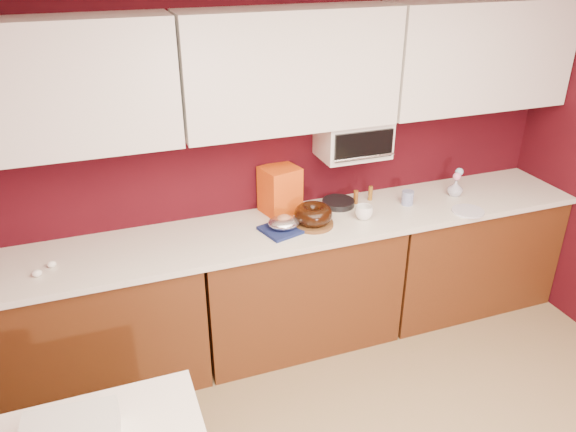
% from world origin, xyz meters
% --- Properties ---
extents(wall_back, '(4.00, 0.02, 2.50)m').
position_xyz_m(wall_back, '(0.00, 2.25, 1.25)').
color(wall_back, '#3D080F').
rests_on(wall_back, floor).
extents(base_cabinet_left, '(1.31, 0.58, 0.86)m').
position_xyz_m(base_cabinet_left, '(-1.33, 1.94, 0.43)').
color(base_cabinet_left, '#532910').
rests_on(base_cabinet_left, floor).
extents(base_cabinet_center, '(1.31, 0.58, 0.86)m').
position_xyz_m(base_cabinet_center, '(0.00, 1.94, 0.43)').
color(base_cabinet_center, '#532910').
rests_on(base_cabinet_center, floor).
extents(base_cabinet_right, '(1.31, 0.58, 0.86)m').
position_xyz_m(base_cabinet_right, '(1.33, 1.94, 0.43)').
color(base_cabinet_right, '#532910').
rests_on(base_cabinet_right, floor).
extents(countertop, '(4.00, 0.62, 0.04)m').
position_xyz_m(countertop, '(0.00, 1.94, 0.88)').
color(countertop, silver).
rests_on(countertop, base_cabinet_center).
extents(upper_cabinet_left, '(1.31, 0.33, 0.70)m').
position_xyz_m(upper_cabinet_left, '(-1.33, 2.08, 1.85)').
color(upper_cabinet_left, white).
rests_on(upper_cabinet_left, wall_back).
extents(upper_cabinet_center, '(1.31, 0.33, 0.70)m').
position_xyz_m(upper_cabinet_center, '(0.00, 2.08, 1.85)').
color(upper_cabinet_center, white).
rests_on(upper_cabinet_center, wall_back).
extents(upper_cabinet_right, '(1.31, 0.33, 0.70)m').
position_xyz_m(upper_cabinet_right, '(1.33, 2.08, 1.85)').
color(upper_cabinet_right, white).
rests_on(upper_cabinet_right, wall_back).
extents(toaster_oven, '(0.45, 0.30, 0.25)m').
position_xyz_m(toaster_oven, '(0.45, 2.10, 1.38)').
color(toaster_oven, white).
rests_on(toaster_oven, upper_cabinet_center).
extents(toaster_oven_door, '(0.40, 0.02, 0.18)m').
position_xyz_m(toaster_oven_door, '(0.45, 1.94, 1.38)').
color(toaster_oven_door, black).
rests_on(toaster_oven_door, toaster_oven).
extents(toaster_oven_handle, '(0.42, 0.02, 0.02)m').
position_xyz_m(toaster_oven_handle, '(0.45, 1.93, 1.30)').
color(toaster_oven_handle, silver).
rests_on(toaster_oven_handle, toaster_oven).
extents(cake_base, '(0.29, 0.29, 0.02)m').
position_xyz_m(cake_base, '(0.09, 1.89, 0.91)').
color(cake_base, brown).
rests_on(cake_base, countertop).
extents(bundt_cake, '(0.27, 0.27, 0.10)m').
position_xyz_m(bundt_cake, '(0.09, 1.89, 0.98)').
color(bundt_cake, black).
rests_on(bundt_cake, cake_base).
extents(navy_towel, '(0.32, 0.29, 0.02)m').
position_xyz_m(navy_towel, '(-0.11, 1.89, 0.91)').
color(navy_towel, navy).
rests_on(navy_towel, countertop).
extents(foil_ham_nest, '(0.23, 0.20, 0.07)m').
position_xyz_m(foil_ham_nest, '(-0.11, 1.89, 0.96)').
color(foil_ham_nest, white).
rests_on(foil_ham_nest, navy_towel).
extents(roasted_ham, '(0.10, 0.09, 0.06)m').
position_xyz_m(roasted_ham, '(-0.11, 1.89, 0.98)').
color(roasted_ham, '#B87754').
rests_on(roasted_ham, foil_ham_nest).
extents(pandoro_box, '(0.27, 0.26, 0.31)m').
position_xyz_m(pandoro_box, '(-0.04, 2.16, 1.06)').
color(pandoro_box, red).
rests_on(pandoro_box, countertop).
extents(dark_pan, '(0.27, 0.27, 0.04)m').
position_xyz_m(dark_pan, '(0.36, 2.10, 0.92)').
color(dark_pan, black).
rests_on(dark_pan, countertop).
extents(coffee_mug, '(0.14, 0.14, 0.11)m').
position_xyz_m(coffee_mug, '(0.43, 1.86, 0.96)').
color(coffee_mug, white).
rests_on(coffee_mug, countertop).
extents(blue_jar, '(0.08, 0.08, 0.10)m').
position_xyz_m(blue_jar, '(0.82, 1.96, 0.95)').
color(blue_jar, navy).
rests_on(blue_jar, countertop).
extents(flower_vase, '(0.11, 0.11, 0.13)m').
position_xyz_m(flower_vase, '(1.21, 1.97, 0.96)').
color(flower_vase, '#ACAFC3').
rests_on(flower_vase, countertop).
extents(flower_pink, '(0.06, 0.06, 0.06)m').
position_xyz_m(flower_pink, '(1.21, 1.97, 1.05)').
color(flower_pink, '#FF93C3').
rests_on(flower_pink, flower_vase).
extents(flower_blue, '(0.06, 0.06, 0.06)m').
position_xyz_m(flower_blue, '(1.24, 1.99, 1.07)').
color(flower_blue, '#9AD8F6').
rests_on(flower_blue, flower_vase).
extents(china_plate, '(0.27, 0.27, 0.01)m').
position_xyz_m(china_plate, '(1.14, 1.71, 0.91)').
color(china_plate, white).
rests_on(china_plate, countertop).
extents(amber_bottle, '(0.04, 0.04, 0.09)m').
position_xyz_m(amber_bottle, '(0.49, 2.09, 0.95)').
color(amber_bottle, brown).
rests_on(amber_bottle, countertop).
extents(egg_left, '(0.06, 0.05, 0.04)m').
position_xyz_m(egg_left, '(-1.55, 1.84, 0.92)').
color(egg_left, white).
rests_on(egg_left, countertop).
extents(egg_right, '(0.06, 0.05, 0.04)m').
position_xyz_m(egg_right, '(-1.47, 1.91, 0.92)').
color(egg_right, white).
rests_on(egg_right, countertop).
extents(amber_bottle_tall, '(0.04, 0.04, 0.10)m').
position_xyz_m(amber_bottle_tall, '(0.61, 2.11, 0.95)').
color(amber_bottle_tall, brown).
rests_on(amber_bottle_tall, countertop).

